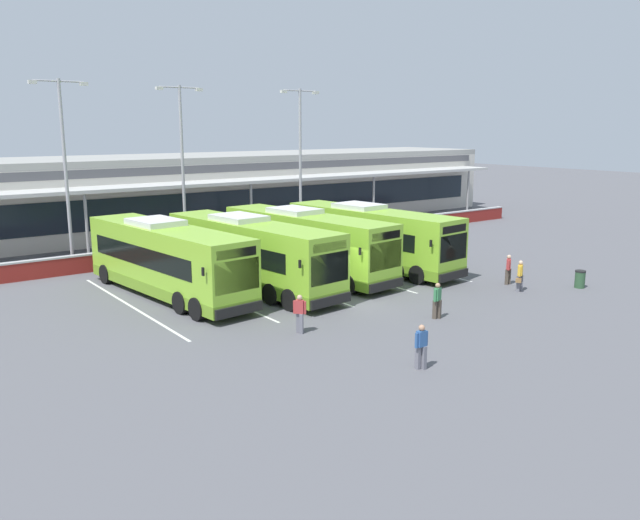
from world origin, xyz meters
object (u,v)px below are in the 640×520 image
Objects in this scene: coach_bus_leftmost at (167,261)px; coach_bus_centre at (306,245)px; pedestrian_in_dark_coat at (300,312)px; coach_bus_right_centre at (370,238)px; pedestrian_with_handbag at (520,275)px; pedestrian_child at (421,345)px; litter_bin at (580,279)px; pedestrian_approaching_bus at (437,299)px; pedestrian_near_bin at (508,268)px; lamp_post_centre at (182,158)px; lamp_post_east at (300,155)px; lamp_post_west at (65,163)px; coach_bus_left_centre at (250,255)px.

coach_bus_leftmost and coach_bus_centre have the same top height.
coach_bus_right_centre is at bearing 36.36° from pedestrian_in_dark_coat.
pedestrian_child is at bearing -158.52° from pedestrian_with_handbag.
pedestrian_approaching_bus is at bearing 176.46° from litter_bin.
pedestrian_child reaches higher than litter_bin.
pedestrian_approaching_bus reaches higher than litter_bin.
pedestrian_child and pedestrian_near_bin have the same top height.
lamp_post_centre is at bearing 116.32° from pedestrian_near_bin.
coach_bus_leftmost is at bearing -147.47° from lamp_post_east.
pedestrian_child is (-11.91, -4.69, 0.02)m from pedestrian_with_handbag.
coach_bus_centre is 11.68m from pedestrian_with_handbag.
coach_bus_leftmost is 21.41m from litter_bin.
coach_bus_centre is 10.35m from pedestrian_approaching_bus.
lamp_post_west is (-10.12, 9.86, 4.50)m from coach_bus_centre.
coach_bus_left_centre is 1.00× the size of coach_bus_right_centre.
pedestrian_near_bin is 0.15× the size of lamp_post_centre.
coach_bus_leftmost is 12.52m from coach_bus_right_centre.
coach_bus_centre is at bearing 132.19° from litter_bin.
coach_bus_left_centre is (4.11, -1.18, 0.00)m from coach_bus_leftmost.
lamp_post_west is (-1.98, 9.36, 4.50)m from coach_bus_leftmost.
lamp_post_west is at bearing 116.09° from pedestrian_approaching_bus.
pedestrian_with_handbag is 1.00× the size of pedestrian_near_bin.
pedestrian_in_dark_coat reaches higher than litter_bin.
lamp_post_west is 29.45m from litter_bin.
litter_bin is at bearing -61.79° from coach_bus_right_centre.
coach_bus_right_centre is (8.37, 0.13, 0.00)m from coach_bus_left_centre.
pedestrian_with_handbag and pedestrian_near_bin have the same top height.
coach_bus_left_centre is 12.98m from lamp_post_west.
pedestrian_child is at bearing -115.97° from lamp_post_east.
lamp_post_centre is at bearing 118.69° from coach_bus_right_centre.
lamp_post_east is at bearing 99.26° from litter_bin.
pedestrian_near_bin is 22.37m from lamp_post_centre.
pedestrian_approaching_bus is 0.15× the size of lamp_post_east.
lamp_post_east is (14.66, 9.35, 4.50)m from coach_bus_leftmost.
pedestrian_approaching_bus is 0.15× the size of lamp_post_centre.
pedestrian_near_bin is at bearing 59.39° from pedestrian_with_handbag.
coach_bus_right_centre is 10.82m from pedestrian_approaching_bus.
pedestrian_with_handbag reaches higher than litter_bin.
pedestrian_with_handbag is 1.00× the size of pedestrian_child.
pedestrian_near_bin is (12.68, 6.00, 0.00)m from pedestrian_child.
lamp_post_west is (-9.88, 20.17, 5.42)m from pedestrian_approaching_bus.
coach_bus_right_centre reaches higher than pedestrian_child.
lamp_post_west reaches higher than coach_bus_left_centre.
pedestrian_in_dark_coat is 0.15× the size of lamp_post_west.
coach_bus_right_centre reaches higher than pedestrian_near_bin.
pedestrian_child is 6.28m from pedestrian_approaching_bus.
pedestrian_in_dark_coat is at bearing -125.09° from lamp_post_east.
lamp_post_west reaches higher than pedestrian_near_bin.
coach_bus_right_centre is 1.12× the size of lamp_post_east.
lamp_post_east is (6.76, 20.16, 5.42)m from pedestrian_approaching_bus.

